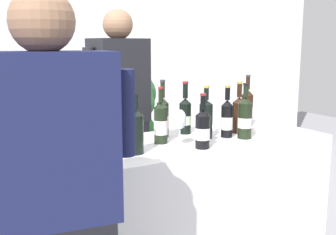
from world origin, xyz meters
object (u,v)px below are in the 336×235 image
(wine_bottle_1, at_px, (163,117))
(wine_bottle_9, at_px, (185,115))
(wine_bottle_6, at_px, (206,118))
(wine_bottle_0, at_px, (203,129))
(wine_bottle_7, at_px, (245,118))
(wine_bottle_4, at_px, (247,107))
(wine_bottle_2, at_px, (239,114))
(wine_bottle_3, at_px, (67,135))
(ice_bucket, at_px, (0,138))
(wine_bottle_8, at_px, (136,130))
(potted_shrub, at_px, (130,121))
(wine_glass, at_px, (180,121))
(wine_bottle_10, at_px, (227,118))
(person_server, at_px, (120,133))
(wine_bottle_5, at_px, (161,123))

(wine_bottle_1, bearing_deg, wine_bottle_9, 4.73)
(wine_bottle_9, bearing_deg, wine_bottle_6, -76.80)
(wine_bottle_0, xyz_separation_m, wine_bottle_9, (0.11, 0.36, 0.01))
(wine_bottle_0, bearing_deg, wine_bottle_7, 11.28)
(wine_bottle_4, relative_size, wine_bottle_7, 1.06)
(wine_bottle_2, relative_size, wine_bottle_3, 1.00)
(wine_bottle_4, xyz_separation_m, wine_bottle_9, (-0.52, -0.02, -0.01))
(wine_bottle_6, xyz_separation_m, ice_bucket, (-1.15, 0.09, -0.01))
(wine_bottle_3, bearing_deg, wine_bottle_4, 8.68)
(wine_bottle_1, height_order, wine_bottle_9, wine_bottle_1)
(wine_bottle_0, distance_m, wine_bottle_9, 0.38)
(wine_bottle_8, distance_m, ice_bucket, 0.66)
(wine_bottle_0, height_order, wine_bottle_1, wine_bottle_1)
(wine_bottle_0, distance_m, wine_bottle_3, 0.72)
(potted_shrub, bearing_deg, wine_bottle_6, -94.29)
(wine_bottle_0, xyz_separation_m, wine_glass, (-0.08, 0.10, 0.04))
(wine_bottle_6, relative_size, wine_glass, 1.54)
(wine_bottle_7, relative_size, potted_shrub, 0.27)
(wine_bottle_6, bearing_deg, wine_bottle_0, -129.45)
(wine_bottle_10, distance_m, ice_bucket, 1.28)
(wine_bottle_3, relative_size, potted_shrub, 0.27)
(wine_bottle_0, height_order, wine_bottle_4, wine_bottle_4)
(wine_bottle_4, bearing_deg, wine_bottle_6, -158.10)
(person_server, bearing_deg, wine_bottle_1, -83.23)
(ice_bucket, xyz_separation_m, potted_shrub, (1.25, 1.27, -0.25))
(person_server, bearing_deg, wine_bottle_4, -33.36)
(wine_bottle_5, bearing_deg, person_server, 88.00)
(wine_bottle_4, relative_size, wine_bottle_10, 1.11)
(person_server, bearing_deg, wine_bottle_8, -107.04)
(wine_bottle_10, bearing_deg, wine_bottle_3, 178.50)
(wine_bottle_6, xyz_separation_m, wine_bottle_9, (-0.04, 0.17, -0.01))
(person_server, bearing_deg, wine_bottle_0, -82.13)
(wine_bottle_6, bearing_deg, wine_bottle_9, 103.20)
(wine_bottle_0, xyz_separation_m, wine_bottle_3, (-0.70, 0.18, 0.01))
(wine_bottle_5, distance_m, wine_bottle_6, 0.30)
(potted_shrub, bearing_deg, ice_bucket, -134.59)
(ice_bucket, bearing_deg, wine_bottle_10, -5.66)
(wine_bottle_2, relative_size, wine_bottle_9, 0.99)
(wine_bottle_2, xyz_separation_m, wine_bottle_4, (0.21, 0.17, 0.00))
(wine_bottle_9, height_order, wine_glass, wine_bottle_9)
(wine_bottle_4, xyz_separation_m, potted_shrub, (-0.38, 1.16, -0.26))
(wine_bottle_1, distance_m, ice_bucket, 0.94)
(wine_bottle_7, distance_m, ice_bucket, 1.36)
(wine_glass, relative_size, person_server, 0.12)
(wine_bottle_6, bearing_deg, wine_bottle_7, -29.74)
(wine_bottle_5, xyz_separation_m, person_server, (0.02, 0.66, -0.18))
(wine_bottle_8, relative_size, potted_shrub, 0.26)
(wine_bottle_1, height_order, potted_shrub, wine_bottle_1)
(wine_bottle_1, relative_size, wine_glass, 1.70)
(wine_bottle_1, relative_size, wine_bottle_10, 1.11)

